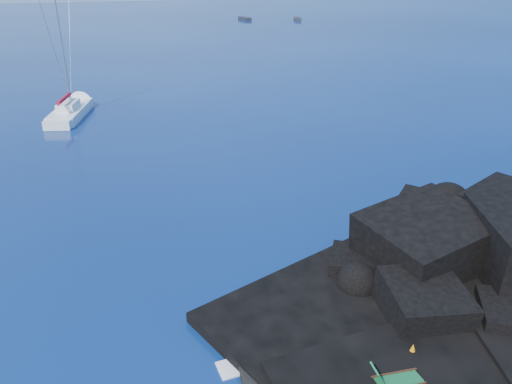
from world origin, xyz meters
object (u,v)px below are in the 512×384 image
(sailboat, at_px, (72,116))
(distant_boat_a, at_px, (245,20))
(distant_boat_b, at_px, (297,20))
(deck_chair, at_px, (399,375))
(marker_cone, at_px, (412,351))

(sailboat, bearing_deg, distant_boat_a, 77.30)
(distant_boat_a, xyz_separation_m, distant_boat_b, (12.60, -4.67, 0.00))
(distant_boat_a, height_order, distant_boat_b, distant_boat_a)
(deck_chair, height_order, marker_cone, deck_chair)
(sailboat, height_order, deck_chair, sailboat)
(marker_cone, xyz_separation_m, distant_boat_b, (38.71, 113.26, -0.63))
(distant_boat_a, distance_m, distant_boat_b, 13.44)
(deck_chair, relative_size, distant_boat_b, 0.34)
(marker_cone, height_order, distant_boat_a, marker_cone)
(distant_boat_b, bearing_deg, marker_cone, -93.19)
(sailboat, xyz_separation_m, deck_chair, (11.62, -38.09, 0.93))
(deck_chair, height_order, distant_boat_a, deck_chair)
(deck_chair, xyz_separation_m, marker_cone, (1.23, 1.12, -0.30))
(marker_cone, xyz_separation_m, distant_boat_a, (26.11, 117.94, -0.63))
(sailboat, relative_size, marker_cone, 21.47)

